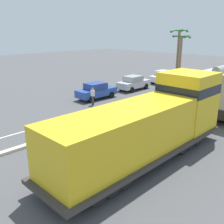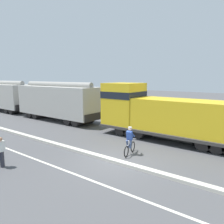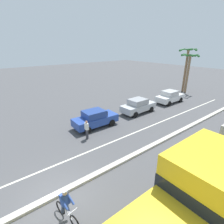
# 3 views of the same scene
# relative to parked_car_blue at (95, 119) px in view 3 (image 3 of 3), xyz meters

# --- Properties ---
(ground_plane) EXTENTS (120.00, 120.00, 0.00)m
(ground_plane) POSITION_rel_parked_car_blue_xyz_m (5.59, -6.09, -0.82)
(ground_plane) COLOR #4C4C4F
(median_curb) EXTENTS (0.36, 36.00, 0.16)m
(median_curb) POSITION_rel_parked_car_blue_xyz_m (5.59, -0.09, -0.74)
(median_curb) COLOR beige
(median_curb) RESTS_ON ground
(lane_stripe) EXTENTS (0.14, 36.00, 0.01)m
(lane_stripe) POSITION_rel_parked_car_blue_xyz_m (3.19, -0.09, -0.81)
(lane_stripe) COLOR silver
(lane_stripe) RESTS_ON ground
(parked_car_blue) EXTENTS (1.92, 4.24, 1.62)m
(parked_car_blue) POSITION_rel_parked_car_blue_xyz_m (0.00, 0.00, 0.00)
(parked_car_blue) COLOR #28479E
(parked_car_blue) RESTS_ON ground
(parked_car_silver) EXTENTS (1.89, 4.23, 1.62)m
(parked_car_silver) POSITION_rel_parked_car_blue_xyz_m (-0.05, 5.79, 0.00)
(parked_car_silver) COLOR #B7BABF
(parked_car_silver) RESTS_ON ground
(parked_car_white) EXTENTS (1.85, 4.21, 1.62)m
(parked_car_white) POSITION_rel_parked_car_blue_xyz_m (-0.02, 11.76, 0.00)
(parked_car_white) COLOR silver
(parked_car_white) RESTS_ON ground
(cyclist) EXTENTS (1.69, 0.53, 1.71)m
(cyclist) POSITION_rel_parked_car_blue_xyz_m (7.16, -6.15, 0.00)
(cyclist) COLOR black
(cyclist) RESTS_ON ground
(palm_tree_near) EXTENTS (2.27, 2.34, 6.88)m
(palm_tree_near) POSITION_rel_parked_car_blue_xyz_m (-2.21, 18.62, 3.97)
(palm_tree_near) COLOR #846647
(palm_tree_near) RESTS_ON ground
(palm_tree_far) EXTENTS (2.69, 2.78, 6.12)m
(palm_tree_far) POSITION_rel_parked_car_blue_xyz_m (-1.67, 18.33, 3.79)
(palm_tree_far) COLOR #846647
(palm_tree_far) RESTS_ON ground
(pedestrian_by_cars) EXTENTS (0.34, 0.22, 1.62)m
(pedestrian_by_cars) POSITION_rel_parked_car_blue_xyz_m (1.51, -1.79, 0.03)
(pedestrian_by_cars) COLOR #33333D
(pedestrian_by_cars) RESTS_ON ground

